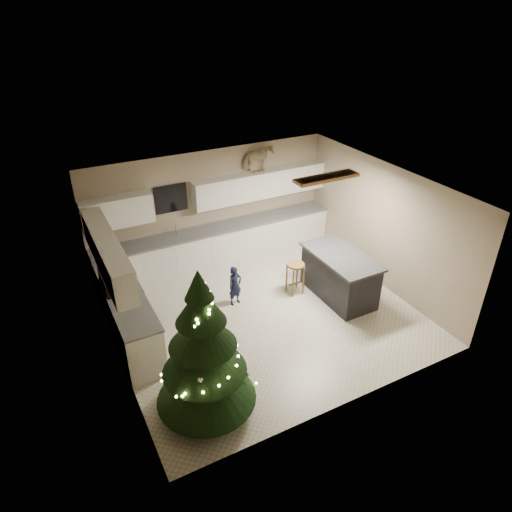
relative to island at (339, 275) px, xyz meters
name	(u,v)px	position (x,y,z in m)	size (l,w,h in m)	color
ground_plane	(264,315)	(-1.67, 0.10, -0.48)	(5.50, 5.50, 0.00)	beige
room_shell	(266,235)	(-1.64, 0.10, 1.27)	(5.52, 5.02, 2.61)	gray
cabinetry	(187,255)	(-2.58, 1.75, 0.28)	(5.50, 3.20, 2.00)	white
island	(339,275)	(0.00, 0.00, 0.00)	(0.90, 1.70, 0.95)	black
bar_stool	(295,271)	(-0.73, 0.51, 0.03)	(0.36, 0.36, 0.68)	brown
christmas_tree	(204,357)	(-3.52, -1.50, 0.52)	(1.52, 1.47, 2.44)	#3F2816
toddler	(235,286)	(-1.99, 0.73, -0.06)	(0.30, 0.20, 0.83)	black
rocking_horse	(258,159)	(-0.57, 2.42, 1.82)	(0.66, 0.31, 0.58)	brown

